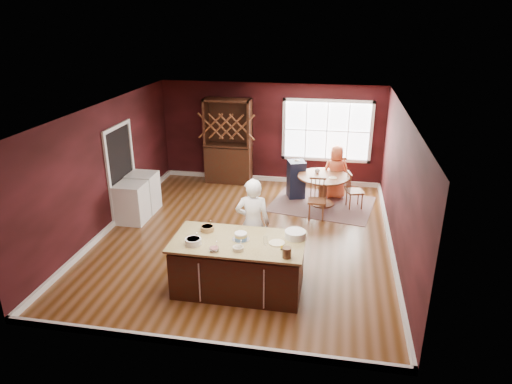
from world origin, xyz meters
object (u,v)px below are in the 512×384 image
chair_east (355,190)px  dryer (143,192)px  toddler (294,167)px  hutch (228,141)px  chair_north (335,175)px  seated_woman (336,172)px  high_chair (296,179)px  kitchen_island (239,266)px  layer_cake (241,236)px  washer (132,203)px  chair_south (317,199)px  dining_table (323,184)px  baker (253,224)px

chair_east → dryer: 5.03m
toddler → hutch: 2.09m
chair_north → seated_woman: bearing=74.4°
high_chair → dryer: (-3.47, -1.47, -0.04)m
kitchen_island → seated_woman: size_ratio=1.60×
layer_cake → washer: 3.70m
kitchen_island → chair_north: chair_north is taller
chair_south → toddler: (-0.65, 1.19, 0.33)m
layer_cake → washer: bearing=143.9°
layer_cake → chair_north: size_ratio=0.28×
chair_east → chair_north: size_ratio=0.87×
chair_north → hutch: 3.01m
layer_cake → hutch: (-1.44, 5.10, 0.17)m
chair_south → chair_north: size_ratio=0.91×
chair_east → high_chair: bearing=58.2°
layer_cake → dryer: layer_cake is taller
high_chair → dining_table: bearing=-47.6°
kitchen_island → toddler: (0.48, 4.30, 0.37)m
dining_table → layer_cake: (-1.20, -3.90, 0.44)m
seated_woman → toddler: seated_woman is taller
baker → layer_cake: bearing=79.8°
dryer → kitchen_island: bearing=-44.2°
kitchen_island → seated_woman: 4.72m
dryer → high_chair: bearing=23.0°
hutch → dryer: 2.84m
baker → layer_cake: (-0.06, -0.74, 0.12)m
layer_cake → kitchen_island: bearing=-126.9°
chair_north → chair_east: bearing=102.7°
chair_south → hutch: bearing=139.1°
dining_table → high_chair: bearing=152.1°
dryer → chair_east: bearing=12.1°
high_chair → washer: (-3.47, -2.11, -0.05)m
dining_table → chair_east: (0.76, -0.05, -0.08)m
kitchen_island → baker: size_ratio=1.27×
toddler → baker: bearing=-96.3°
chair_east → chair_south: chair_south is taller
baker → seated_woman: baker is taller
chair_east → washer: chair_east is taller
chair_south → washer: size_ratio=1.06×
layer_cake → toddler: layer_cake is taller
chair_east → washer: 5.20m
chair_south → dryer: size_ratio=1.03×
chair_east → toddler: (-1.51, 0.40, 0.35)m
layer_cake → washer: layer_cake is taller
high_chair → dryer: size_ratio=1.09×
seated_woman → layer_cake: bearing=64.3°
seated_woman → chair_north: bearing=-94.9°
layer_cake → high_chair: 4.33m
kitchen_island → dryer: (-2.92, 2.84, 0.02)m
layer_cake → seated_woman: bearing=71.4°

